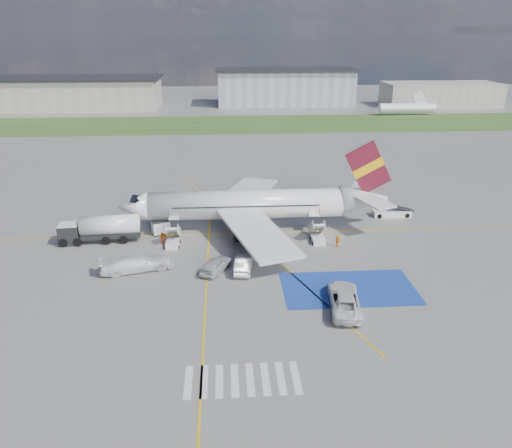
{
  "coord_description": "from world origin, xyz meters",
  "views": [
    {
      "loc": [
        -2.87,
        -49.76,
        25.46
      ],
      "look_at": [
        0.89,
        6.37,
        3.5
      ],
      "focal_mm": 35.0,
      "sensor_mm": 36.0,
      "label": 1
    }
  ],
  "objects_px": {
    "belt_loader": "(392,213)",
    "van_white_a": "(345,297)",
    "airliner": "(257,204)",
    "gpu_cart": "(161,228)",
    "car_silver_b": "(244,263)",
    "fuel_tanker": "(101,231)",
    "van_white_b": "(136,261)",
    "car_silver_a": "(216,264)"
  },
  "relations": [
    {
      "from": "car_silver_b",
      "to": "airliner",
      "type": "bearing_deg",
      "value": -93.13
    },
    {
      "from": "gpu_cart",
      "to": "van_white_a",
      "type": "height_order",
      "value": "van_white_a"
    },
    {
      "from": "car_silver_b",
      "to": "van_white_a",
      "type": "relative_size",
      "value": 0.84
    },
    {
      "from": "airliner",
      "to": "car_silver_a",
      "type": "xyz_separation_m",
      "value": [
        -5.51,
        -13.04,
        -2.55
      ]
    },
    {
      "from": "fuel_tanker",
      "to": "car_silver_a",
      "type": "xyz_separation_m",
      "value": [
        14.77,
        -9.62,
        -0.59
      ]
    },
    {
      "from": "belt_loader",
      "to": "car_silver_b",
      "type": "height_order",
      "value": "belt_loader"
    },
    {
      "from": "airliner",
      "to": "van_white_b",
      "type": "height_order",
      "value": "airliner"
    },
    {
      "from": "belt_loader",
      "to": "van_white_b",
      "type": "xyz_separation_m",
      "value": [
        -34.49,
        -15.42,
        0.78
      ]
    },
    {
      "from": "car_silver_b",
      "to": "van_white_b",
      "type": "bearing_deg",
      "value": 3.35
    },
    {
      "from": "car_silver_b",
      "to": "van_white_a",
      "type": "distance_m",
      "value": 12.86
    },
    {
      "from": "airliner",
      "to": "car_silver_b",
      "type": "xyz_separation_m",
      "value": [
        -2.37,
        -13.02,
        -2.53
      ]
    },
    {
      "from": "gpu_cart",
      "to": "airliner",
      "type": "bearing_deg",
      "value": -15.36
    },
    {
      "from": "gpu_cart",
      "to": "van_white_a",
      "type": "xyz_separation_m",
      "value": [
        20.03,
        -20.19,
        0.32
      ]
    },
    {
      "from": "fuel_tanker",
      "to": "car_silver_b",
      "type": "height_order",
      "value": "fuel_tanker"
    },
    {
      "from": "airliner",
      "to": "car_silver_a",
      "type": "bearing_deg",
      "value": -112.91
    },
    {
      "from": "airliner",
      "to": "belt_loader",
      "type": "xyz_separation_m",
      "value": [
        20.05,
        3.2,
        -2.95
      ]
    },
    {
      "from": "fuel_tanker",
      "to": "car_silver_a",
      "type": "distance_m",
      "value": 17.63
    },
    {
      "from": "airliner",
      "to": "car_silver_b",
      "type": "height_order",
      "value": "airliner"
    },
    {
      "from": "airliner",
      "to": "fuel_tanker",
      "type": "distance_m",
      "value": 20.66
    },
    {
      "from": "belt_loader",
      "to": "fuel_tanker",
      "type": "bearing_deg",
      "value": -170.46
    },
    {
      "from": "car_silver_a",
      "to": "van_white_b",
      "type": "height_order",
      "value": "van_white_b"
    },
    {
      "from": "van_white_a",
      "to": "van_white_b",
      "type": "height_order",
      "value": "van_white_b"
    },
    {
      "from": "van_white_a",
      "to": "van_white_b",
      "type": "bearing_deg",
      "value": -16.34
    },
    {
      "from": "gpu_cart",
      "to": "belt_loader",
      "type": "bearing_deg",
      "value": -13.88
    },
    {
      "from": "van_white_b",
      "to": "van_white_a",
      "type": "bearing_deg",
      "value": -128.89
    },
    {
      "from": "airliner",
      "to": "gpu_cart",
      "type": "relative_size",
      "value": 14.18
    },
    {
      "from": "gpu_cart",
      "to": "car_silver_b",
      "type": "bearing_deg",
      "value": -69.57
    },
    {
      "from": "belt_loader",
      "to": "car_silver_b",
      "type": "xyz_separation_m",
      "value": [
        -22.42,
        -16.22,
        0.42
      ]
    },
    {
      "from": "car_silver_a",
      "to": "belt_loader",
      "type": "bearing_deg",
      "value": -120.7
    },
    {
      "from": "car_silver_a",
      "to": "van_white_a",
      "type": "height_order",
      "value": "van_white_a"
    },
    {
      "from": "gpu_cart",
      "to": "car_silver_b",
      "type": "height_order",
      "value": "gpu_cart"
    },
    {
      "from": "belt_loader",
      "to": "gpu_cart",
      "type": "bearing_deg",
      "value": -171.66
    },
    {
      "from": "car_silver_a",
      "to": "van_white_b",
      "type": "bearing_deg",
      "value": 21.58
    },
    {
      "from": "fuel_tanker",
      "to": "car_silver_a",
      "type": "relative_size",
      "value": 2.06
    },
    {
      "from": "belt_loader",
      "to": "van_white_a",
      "type": "height_order",
      "value": "van_white_a"
    },
    {
      "from": "gpu_cart",
      "to": "car_silver_a",
      "type": "xyz_separation_m",
      "value": [
        7.39,
        -11.54,
        0.0
      ]
    },
    {
      "from": "gpu_cart",
      "to": "belt_loader",
      "type": "xyz_separation_m",
      "value": [
        32.95,
        4.71,
        -0.4
      ]
    },
    {
      "from": "gpu_cart",
      "to": "van_white_b",
      "type": "relative_size",
      "value": 0.42
    },
    {
      "from": "van_white_b",
      "to": "fuel_tanker",
      "type": "bearing_deg",
      "value": 18.47
    },
    {
      "from": "van_white_a",
      "to": "gpu_cart",
      "type": "bearing_deg",
      "value": -37.84
    },
    {
      "from": "fuel_tanker",
      "to": "van_white_b",
      "type": "distance_m",
      "value": 10.56
    },
    {
      "from": "airliner",
      "to": "van_white_a",
      "type": "height_order",
      "value": "airliner"
    }
  ]
}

